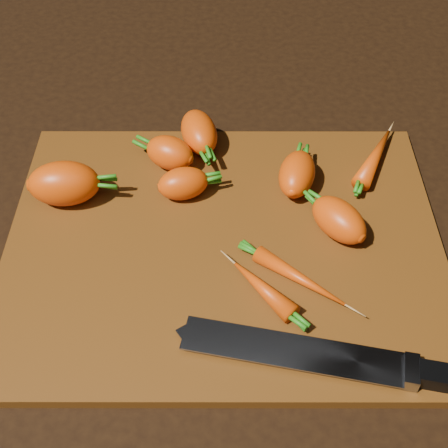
{
  "coord_description": "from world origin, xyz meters",
  "views": [
    {
      "loc": [
        0.0,
        -0.47,
        0.55
      ],
      "look_at": [
        0.0,
        0.01,
        0.03
      ],
      "focal_mm": 50.0,
      "sensor_mm": 36.0,
      "label": 1
    }
  ],
  "objects": [
    {
      "name": "carrot_6",
      "position": [
        0.19,
        0.13,
        0.02
      ],
      "size": [
        0.07,
        0.11,
        0.02
      ],
      "primitive_type": "ellipsoid",
      "rotation": [
        0.0,
        0.0,
        1.09
      ],
      "color": "#E94B0C",
      "rests_on": "cutting_board"
    },
    {
      "name": "carrot_3",
      "position": [
        0.09,
        0.09,
        0.03
      ],
      "size": [
        0.06,
        0.08,
        0.04
      ],
      "primitive_type": "ellipsoid",
      "rotation": [
        0.0,
        0.0,
        1.33
      ],
      "color": "#E94B0C",
      "rests_on": "cutting_board"
    },
    {
      "name": "carrot_8",
      "position": [
        0.04,
        -0.08,
        0.02
      ],
      "size": [
        0.07,
        0.08,
        0.02
      ],
      "primitive_type": "ellipsoid",
      "rotation": [
        0.0,
        0.0,
        2.28
      ],
      "color": "#E94B0C",
      "rests_on": "cutting_board"
    },
    {
      "name": "carrot_0",
      "position": [
        -0.19,
        0.07,
        0.04
      ],
      "size": [
        0.09,
        0.06,
        0.05
      ],
      "primitive_type": "ellipsoid",
      "rotation": [
        0.0,
        0.0,
        0.06
      ],
      "color": "#E94B0C",
      "rests_on": "cutting_board"
    },
    {
      "name": "ground",
      "position": [
        0.0,
        0.0,
        -0.01
      ],
      "size": [
        2.0,
        2.0,
        0.01
      ],
      "primitive_type": "cube",
      "color": "black"
    },
    {
      "name": "carrot_1",
      "position": [
        -0.07,
        0.13,
        0.03
      ],
      "size": [
        0.08,
        0.07,
        0.04
      ],
      "primitive_type": "ellipsoid",
      "rotation": [
        0.0,
        0.0,
        2.67
      ],
      "color": "#E94B0C",
      "rests_on": "cutting_board"
    },
    {
      "name": "carrot_2",
      "position": [
        -0.03,
        0.17,
        0.03
      ],
      "size": [
        0.06,
        0.09,
        0.05
      ],
      "primitive_type": "ellipsoid",
      "rotation": [
        0.0,
        0.0,
        -1.31
      ],
      "color": "#E94B0C",
      "rests_on": "cutting_board"
    },
    {
      "name": "knife",
      "position": [
        0.09,
        -0.15,
        0.02
      ],
      "size": [
        0.35,
        0.1,
        0.02
      ],
      "rotation": [
        0.0,
        0.0,
        -0.2
      ],
      "color": "gray",
      "rests_on": "cutting_board"
    },
    {
      "name": "cutting_board",
      "position": [
        0.0,
        0.0,
        0.01
      ],
      "size": [
        0.5,
        0.4,
        0.01
      ],
      "primitive_type": "cube",
      "color": "#59300D",
      "rests_on": "ground"
    },
    {
      "name": "carrot_4",
      "position": [
        -0.05,
        0.07,
        0.03
      ],
      "size": [
        0.07,
        0.05,
        0.04
      ],
      "primitive_type": "ellipsoid",
      "rotation": [
        0.0,
        0.0,
        0.26
      ],
      "color": "#E94B0C",
      "rests_on": "cutting_board"
    },
    {
      "name": "carrot_7",
      "position": [
        0.08,
        -0.06,
        0.02
      ],
      "size": [
        0.1,
        0.08,
        0.02
      ],
      "primitive_type": "ellipsoid",
      "rotation": [
        0.0,
        0.0,
        -0.66
      ],
      "color": "#E94B0C",
      "rests_on": "cutting_board"
    },
    {
      "name": "carrot_5",
      "position": [
        0.13,
        0.01,
        0.03
      ],
      "size": [
        0.08,
        0.09,
        0.04
      ],
      "primitive_type": "ellipsoid",
      "rotation": [
        0.0,
        0.0,
        2.23
      ],
      "color": "#E94B0C",
      "rests_on": "cutting_board"
    }
  ]
}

